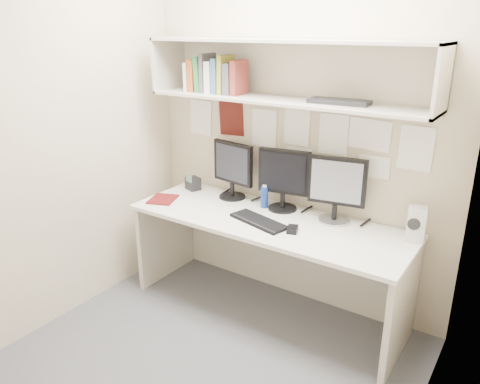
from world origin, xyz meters
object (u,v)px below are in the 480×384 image
Objects in this scene: monitor_center at (284,177)px; desk_phone at (193,183)px; desk at (267,265)px; keyboard at (259,221)px; speaker at (416,224)px; monitor_left at (233,168)px; maroon_notebook at (163,199)px; monitor_right at (337,187)px.

monitor_center reaches higher than desk_phone.
desk is at bearing -99.08° from monitor_center.
speaker reaches higher than keyboard.
monitor_left is at bearing 170.06° from monitor_center.
desk_phone reaches higher than maroon_notebook.
desk is 0.95m from maroon_notebook.
monitor_center reaches higher than monitor_left.
monitor_right is 1.34m from maroon_notebook.
monitor_center is at bearing 9.40° from monitor_left.
maroon_notebook is at bearing -171.12° from desk.
speaker is at bearing 21.73° from desk_phone.
monitor_right is at bearing 22.72° from desk_phone.
speaker reaches higher than desk.
desk_phone is at bearing -165.81° from monitor_left.
speaker is at bearing -12.16° from monitor_right.
desk_phone is (-1.23, -0.03, -0.19)m from monitor_right.
monitor_right is at bearing 165.23° from speaker.
monitor_center reaches higher than maroon_notebook.
desk is at bearing 95.89° from keyboard.
monitor_right is at bearing -9.94° from monitor_center.
desk_phone is (-0.82, -0.03, -0.19)m from monitor_center.
maroon_notebook is (-0.41, -0.35, -0.24)m from monitor_left.
monitor_right is 1.98× the size of maroon_notebook.
desk is at bearing -161.66° from monitor_right.
maroon_notebook is at bearing -162.39° from keyboard.
monitor_center is 0.40m from monitor_right.
desk_phone reaches higher than keyboard.
keyboard is 0.86m from desk_phone.
monitor_left is 0.98× the size of monitor_center.
desk is 8.74× the size of maroon_notebook.
maroon_notebook is (-0.86, -0.14, 0.37)m from desk.
monitor_center is 0.85m from desk_phone.
keyboard is (0.43, -0.32, -0.23)m from monitor_left.
desk is 0.39m from keyboard.
monitor_center is at bearing 165.99° from speaker.
desk is 4.42× the size of monitor_right.
desk is 0.79m from monitor_left.
speaker is 1.59× the size of desk_phone.
speaker is (0.96, 0.30, 0.10)m from keyboard.
maroon_notebook is 0.33m from desk_phone.
keyboard is at bearing -26.84° from monitor_left.
monitor_right reaches higher than keyboard.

